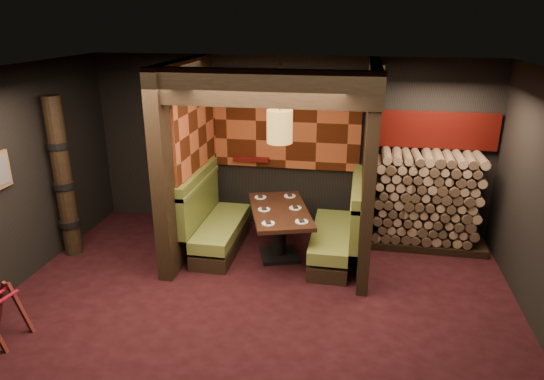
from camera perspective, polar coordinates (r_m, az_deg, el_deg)
The scene contains 19 objects.
floor at distance 6.10m, azimuth -2.28°, elevation -14.49°, with size 6.50×5.50×0.02m, color black.
ceiling at distance 5.07m, azimuth -2.73°, elevation 13.37°, with size 6.50×5.50×0.02m, color black.
wall_back at distance 8.01m, azimuth 1.89°, elevation 5.36°, with size 6.50×0.02×2.85m, color black.
wall_front at distance 3.15m, azimuth -14.36°, elevation -20.45°, with size 6.50×0.02×2.85m, color black.
partition_left at distance 7.29m, azimuth -10.00°, elevation 3.61°, with size 0.20×2.20×2.85m, color black.
partition_right at distance 6.91m, azimuth 11.29°, elevation 2.59°, with size 0.15×2.10×2.85m, color black.
header_beam at distance 5.78m, azimuth -1.35°, elevation 11.90°, with size 2.85×0.18×0.44m, color black.
tapa_back_panel at distance 7.87m, azimuth 1.69°, elevation 8.06°, with size 2.40×0.06×1.55m, color #B04E27.
tapa_side_panel at distance 7.31m, azimuth -8.84°, elevation 7.15°, with size 0.04×1.85×1.45m, color #B04E27.
lacquer_shelf at distance 8.07m, azimuth -2.46°, elevation 3.67°, with size 0.60×0.12×0.07m, color #550F0C.
booth_bench_left at distance 7.52m, azimuth -6.75°, elevation -4.03°, with size 0.68×1.60×1.14m.
booth_bench_right at distance 7.23m, azimuth 7.82°, elevation -5.12°, with size 0.68×1.60×1.14m.
dining_table at distance 7.15m, azimuth 0.91°, elevation -4.01°, with size 1.20×1.63×0.77m.
place_settings at distance 7.05m, azimuth 0.92°, elevation -2.18°, with size 0.92×1.27×0.03m.
pendant_lamp at distance 6.64m, azimuth 0.91°, elevation 7.48°, with size 0.35×0.35×1.07m.
totem_column at distance 7.66m, azimuth -23.36°, elevation 1.16°, with size 0.31×0.31×2.40m.
firewood_stack at distance 7.82m, azimuth 18.16°, elevation -1.21°, with size 1.73×0.70×1.50m.
mosaic_header at distance 7.85m, azimuth 18.68°, elevation 6.69°, with size 1.83×0.10×0.56m, color #65100A.
bay_front_post at distance 7.16m, azimuth 12.00°, elevation 3.16°, with size 0.08×0.08×2.85m, color black.
Camera 1 is at (1.14, -4.90, 3.44)m, focal length 32.00 mm.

